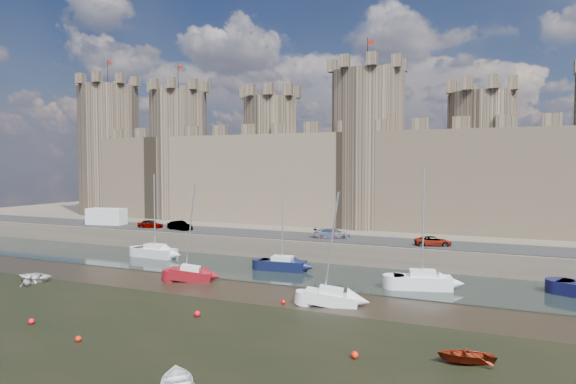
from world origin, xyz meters
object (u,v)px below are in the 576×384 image
at_px(car_1, 180,226).
at_px(sailboat_0, 155,251).
at_px(sailboat_2, 422,280).
at_px(car_2, 332,233).
at_px(sailboat_1, 282,264).
at_px(car_0, 150,224).
at_px(sailboat_4, 191,274).
at_px(van, 106,217).
at_px(car_3, 433,241).
at_px(sailboat_5, 331,297).

bearing_deg(car_1, sailboat_0, -152.58).
distance_m(sailboat_0, sailboat_2, 33.90).
bearing_deg(car_2, sailboat_1, 151.62).
bearing_deg(car_0, car_1, -98.31).
distance_m(car_0, sailboat_4, 25.34).
relative_size(van, sailboat_1, 0.58).
bearing_deg(sailboat_0, car_0, 134.90).
relative_size(car_3, sailboat_2, 0.36).
distance_m(sailboat_0, sailboat_1, 18.17).
relative_size(car_1, car_2, 0.88).
distance_m(car_3, sailboat_5, 20.34).
bearing_deg(sailboat_2, sailboat_0, 158.72).
relative_size(car_2, sailboat_0, 0.44).
distance_m(sailboat_2, sailboat_4, 22.82).
relative_size(car_0, sailboat_2, 0.33).
height_order(sailboat_0, sailboat_1, sailboat_0).
height_order(car_3, sailboat_4, sailboat_4).
height_order(car_2, sailboat_4, sailboat_4).
distance_m(car_3, sailboat_0, 34.06).
xyz_separation_m(car_0, van, (-8.90, 0.58, 0.65)).
distance_m(car_1, van, 14.28).
relative_size(car_2, sailboat_1, 0.45).
xyz_separation_m(sailboat_0, sailboat_4, (11.68, -8.96, -0.08)).
bearing_deg(sailboat_4, car_3, 15.16).
xyz_separation_m(car_3, sailboat_1, (-14.94, -8.54, -2.27)).
relative_size(car_0, sailboat_1, 0.37).
height_order(car_2, car_3, car_2).
bearing_deg(sailboat_0, car_3, 15.95).
bearing_deg(van, car_1, -12.76).
height_order(car_3, sailboat_5, sailboat_5).
bearing_deg(car_1, van, 101.47).
distance_m(car_2, van, 36.60).
distance_m(car_1, sailboat_4, 21.55).
xyz_separation_m(car_3, sailboat_2, (0.66, -10.88, -2.18)).
xyz_separation_m(car_1, sailboat_4, (13.45, -16.66, -2.44)).
bearing_deg(car_1, sailboat_4, -126.60).
distance_m(car_0, sailboat_2, 42.38).
bearing_deg(sailboat_5, car_3, 60.34).
height_order(car_1, car_3, car_1).
bearing_deg(sailboat_1, car_1, 150.62).
relative_size(sailboat_0, sailboat_5, 1.10).
relative_size(sailboat_1, sailboat_5, 1.06).
relative_size(car_0, car_3, 0.91).
height_order(car_1, sailboat_2, sailboat_2).
bearing_deg(car_1, car_0, 102.62).
distance_m(car_2, sailboat_2, 17.99).
distance_m(sailboat_1, sailboat_2, 15.77).
relative_size(van, sailboat_0, 0.56).
distance_m(car_1, sailboat_2, 37.20).
height_order(sailboat_4, sailboat_5, sailboat_4).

